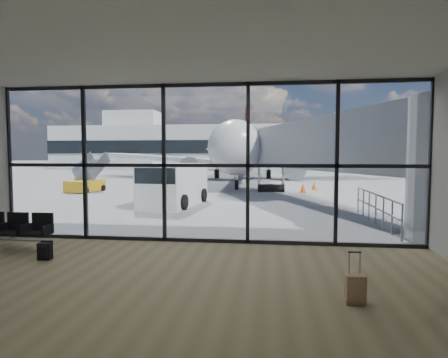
% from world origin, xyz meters
% --- Properties ---
extents(ground, '(220.00, 220.00, 0.00)m').
position_xyz_m(ground, '(0.00, 40.00, 0.00)').
color(ground, slate).
rests_on(ground, ground).
extents(lounge_shell, '(12.02, 8.01, 4.51)m').
position_xyz_m(lounge_shell, '(0.00, -4.80, 2.65)').
color(lounge_shell, brown).
rests_on(lounge_shell, ground).
extents(glass_curtain_wall, '(12.10, 0.12, 4.50)m').
position_xyz_m(glass_curtain_wall, '(0.00, 0.00, 2.25)').
color(glass_curtain_wall, white).
rests_on(glass_curtain_wall, ground).
extents(jet_bridge, '(8.00, 16.50, 4.33)m').
position_xyz_m(jet_bridge, '(4.90, 7.07, 2.76)').
color(jet_bridge, gray).
rests_on(jet_bridge, ground).
extents(apron_railing, '(0.06, 5.46, 1.11)m').
position_xyz_m(apron_railing, '(5.60, 3.50, 0.72)').
color(apron_railing, gray).
rests_on(apron_railing, ground).
extents(far_terminal, '(80.00, 12.20, 11.00)m').
position_xyz_m(far_terminal, '(-0.59, 61.97, 4.21)').
color(far_terminal, '#B4B5B0').
rests_on(far_terminal, ground).
extents(tree_0, '(4.95, 4.95, 7.12)m').
position_xyz_m(tree_0, '(-45.00, 72.00, 4.63)').
color(tree_0, '#382619').
rests_on(tree_0, ground).
extents(tree_1, '(5.61, 5.61, 8.07)m').
position_xyz_m(tree_1, '(-39.00, 72.00, 5.25)').
color(tree_1, '#382619').
rests_on(tree_1, ground).
extents(tree_2, '(6.27, 6.27, 9.03)m').
position_xyz_m(tree_2, '(-33.00, 72.00, 5.88)').
color(tree_2, '#382619').
rests_on(tree_2, ground).
extents(tree_3, '(4.95, 4.95, 7.12)m').
position_xyz_m(tree_3, '(-27.00, 72.00, 4.63)').
color(tree_3, '#382619').
rests_on(tree_3, ground).
extents(tree_4, '(5.61, 5.61, 8.07)m').
position_xyz_m(tree_4, '(-21.00, 72.00, 5.25)').
color(tree_4, '#382619').
rests_on(tree_4, ground).
extents(tree_5, '(6.27, 6.27, 9.03)m').
position_xyz_m(tree_5, '(-15.00, 72.00, 5.88)').
color(tree_5, '#382619').
rests_on(tree_5, ground).
extents(seating_row, '(2.12, 0.59, 0.94)m').
position_xyz_m(seating_row, '(-5.00, -1.23, 0.52)').
color(seating_row, gray).
rests_on(seating_row, ground).
extents(backpack, '(0.30, 0.28, 0.45)m').
position_xyz_m(backpack, '(-3.49, -2.24, 0.22)').
color(backpack, black).
rests_on(backpack, ground).
extents(suitcase, '(0.33, 0.25, 0.87)m').
position_xyz_m(suitcase, '(3.24, -4.09, 0.26)').
color(suitcase, '#927051').
rests_on(suitcase, ground).
extents(airliner, '(32.25, 37.35, 9.62)m').
position_xyz_m(airliner, '(-1.15, 30.70, 2.93)').
color(airliner, silver).
rests_on(airliner, ground).
extents(service_van, '(2.73, 4.91, 2.04)m').
position_xyz_m(service_van, '(-2.93, 7.61, 1.05)').
color(service_van, silver).
rests_on(service_van, ground).
extents(belt_loader, '(2.48, 4.35, 1.90)m').
position_xyz_m(belt_loader, '(-8.52, 23.29, 0.64)').
color(belt_loader, black).
rests_on(belt_loader, ground).
extents(mobile_stairs, '(2.02, 3.28, 2.17)m').
position_xyz_m(mobile_stairs, '(-10.62, 13.63, 0.52)').
color(mobile_stairs, '#BB8516').
rests_on(mobile_stairs, ground).
extents(traffic_cone_a, '(0.42, 0.42, 0.61)m').
position_xyz_m(traffic_cone_a, '(-4.00, 12.25, 0.29)').
color(traffic_cone_a, '#FF490D').
rests_on(traffic_cone_a, ground).
extents(traffic_cone_b, '(0.44, 0.44, 0.62)m').
position_xyz_m(traffic_cone_b, '(4.00, 14.74, 0.30)').
color(traffic_cone_b, '#FF400D').
rests_on(traffic_cone_b, ground).
extents(traffic_cone_c, '(0.43, 0.43, 0.61)m').
position_xyz_m(traffic_cone_c, '(5.00, 17.00, 0.29)').
color(traffic_cone_c, '#CE690A').
rests_on(traffic_cone_c, ground).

